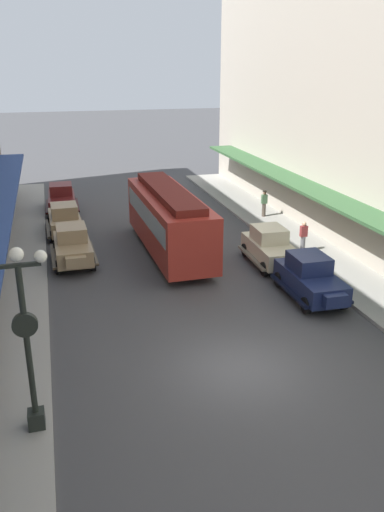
{
  "coord_description": "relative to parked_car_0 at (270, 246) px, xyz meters",
  "views": [
    {
      "loc": [
        -5.45,
        -13.98,
        9.44
      ],
      "look_at": [
        0.0,
        6.0,
        1.8
      ],
      "focal_mm": 36.93,
      "sensor_mm": 36.0,
      "label": 1
    }
  ],
  "objects": [
    {
      "name": "parked_car_0",
      "position": [
        0.0,
        0.0,
        0.0
      ],
      "size": [
        2.23,
        4.29,
        1.84
      ],
      "color": "beige",
      "rests_on": "ground"
    },
    {
      "name": "parked_car_3",
      "position": [
        -9.56,
        7.58,
        0.0
      ],
      "size": [
        2.22,
        4.29,
        1.84
      ],
      "color": "#997F5B",
      "rests_on": "ground"
    },
    {
      "name": "pedestrian_0",
      "position": [
        2.85,
        7.63,
        0.07
      ],
      "size": [
        0.36,
        0.28,
        1.67
      ],
      "color": "#4C4238",
      "rests_on": "sidewalk_right"
    },
    {
      "name": "fire_hydrant",
      "position": [
        1.64,
        -0.84,
        -0.38
      ],
      "size": [
        0.24,
        0.24,
        0.82
      ],
      "color": "#B21E19",
      "rests_on": "sidewalk_right"
    },
    {
      "name": "parked_car_1",
      "position": [
        0.07,
        -4.1,
        0.0
      ],
      "size": [
        2.19,
        4.28,
        1.84
      ],
      "color": "#19234C",
      "rests_on": "ground"
    },
    {
      "name": "lamp_post_with_clock",
      "position": [
        -11.11,
        -10.1,
        2.04
      ],
      "size": [
        1.42,
        0.44,
        5.16
      ],
      "color": "black",
      "rests_on": "sidewalk_left"
    },
    {
      "name": "parked_car_4",
      "position": [
        -9.39,
        2.79,
        0.0
      ],
      "size": [
        2.19,
        4.28,
        1.84
      ],
      "color": "#997F5B",
      "rests_on": "ground"
    },
    {
      "name": "parked_car_2",
      "position": [
        -9.55,
        12.73,
        0.0
      ],
      "size": [
        2.22,
        4.29,
        1.84
      ],
      "color": "#591919",
      "rests_on": "ground"
    },
    {
      "name": "pedestrian_1",
      "position": [
        2.19,
        0.8,
        0.05
      ],
      "size": [
        0.36,
        0.24,
        1.64
      ],
      "color": "slate",
      "rests_on": "sidewalk_right"
    },
    {
      "name": "ground_plane",
      "position": [
        -4.71,
        -8.61,
        -0.94
      ],
      "size": [
        200.0,
        200.0,
        0.0
      ],
      "primitive_type": "plane",
      "color": "#424244"
    },
    {
      "name": "streetcar",
      "position": [
        -4.44,
        2.9,
        0.96
      ],
      "size": [
        2.71,
        9.65,
        3.46
      ],
      "color": "#A52D23",
      "rests_on": "ground"
    }
  ]
}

